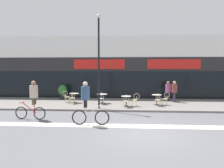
{
  "coord_description": "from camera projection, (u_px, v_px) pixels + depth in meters",
  "views": [
    {
      "loc": [
        -0.78,
        -9.11,
        2.73
      ],
      "look_at": [
        -1.82,
        6.04,
        1.66
      ],
      "focal_mm": 35.0,
      "sensor_mm": 36.0,
      "label": 1
    }
  ],
  "objects": [
    {
      "name": "planter_pot",
      "position": [
        63.0,
        91.0,
        18.57
      ],
      "size": [
        0.74,
        0.74,
        1.22
      ],
      "color": "#232326",
      "rests_on": "sidewalk_slab"
    },
    {
      "name": "bistro_table_2",
      "position": [
        126.0,
        99.0,
        15.11
      ],
      "size": [
        0.69,
        0.69,
        0.71
      ],
      "color": "black",
      "rests_on": "sidewalk_slab"
    },
    {
      "name": "bike_lane_stripe",
      "position": [
        143.0,
        126.0,
        10.33
      ],
      "size": [
        36.0,
        0.7,
        0.01
      ],
      "primitive_type": "cube",
      "color": "silver",
      "rests_on": "ground"
    },
    {
      "name": "cafe_chair_0_side",
      "position": [
        66.0,
        96.0,
        16.73
      ],
      "size": [
        0.58,
        0.4,
        0.9
      ],
      "rotation": [
        0.0,
        0.0,
        0.01
      ],
      "color": "beige",
      "rests_on": "sidewalk_slab"
    },
    {
      "name": "cafe_chair_1_near",
      "position": [
        101.0,
        98.0,
        15.79
      ],
      "size": [
        0.44,
        0.59,
        0.9
      ],
      "rotation": [
        0.0,
        0.0,
        1.67
      ],
      "color": "beige",
      "rests_on": "sidewalk_slab"
    },
    {
      "name": "bistro_table_0",
      "position": [
        74.0,
        96.0,
        16.69
      ],
      "size": [
        0.7,
        0.7,
        0.72
      ],
      "color": "black",
      "rests_on": "sidewalk_slab"
    },
    {
      "name": "lamp_post",
      "position": [
        99.0,
        55.0,
        14.11
      ],
      "size": [
        0.26,
        0.26,
        6.09
      ],
      "color": "black",
      "rests_on": "sidewalk_slab"
    },
    {
      "name": "cyclist_2",
      "position": [
        87.0,
        101.0,
        10.53
      ],
      "size": [
        1.83,
        0.48,
        2.11
      ],
      "rotation": [
        0.0,
        0.0,
        0.03
      ],
      "color": "black",
      "rests_on": "ground"
    },
    {
      "name": "cyclist_1",
      "position": [
        33.0,
        97.0,
        11.65
      ],
      "size": [
        1.73,
        0.52,
        2.08
      ],
      "rotation": [
        0.0,
        0.0,
        3.07
      ],
      "color": "black",
      "rests_on": "ground"
    },
    {
      "name": "ground_plane",
      "position": [
        145.0,
        133.0,
        9.21
      ],
      "size": [
        120.0,
        120.0,
        0.0
      ],
      "primitive_type": "plane",
      "color": "#5B5B60"
    },
    {
      "name": "cafe_chair_0_near",
      "position": [
        72.0,
        97.0,
        16.06
      ],
      "size": [
        0.44,
        0.59,
        0.9
      ],
      "rotation": [
        0.0,
        0.0,
        1.67
      ],
      "color": "beige",
      "rests_on": "sidewalk_slab"
    },
    {
      "name": "storefront_facade",
      "position": [
        135.0,
        68.0,
        20.92
      ],
      "size": [
        40.0,
        4.06,
        5.59
      ],
      "color": "silver",
      "rests_on": "ground"
    },
    {
      "name": "cafe_chair_3_side",
      "position": [
        166.0,
        98.0,
        15.63
      ],
      "size": [
        0.59,
        0.44,
        0.9
      ],
      "rotation": [
        0.0,
        0.0,
        3.25
      ],
      "color": "beige",
      "rests_on": "sidewalk_slab"
    },
    {
      "name": "cafe_chair_2_near",
      "position": [
        126.0,
        100.0,
        14.49
      ],
      "size": [
        0.4,
        0.58,
        0.9
      ],
      "rotation": [
        0.0,
        0.0,
        1.56
      ],
      "color": "beige",
      "rests_on": "sidewalk_slab"
    },
    {
      "name": "pedestrian_near_end",
      "position": [
        168.0,
        89.0,
        17.54
      ],
      "size": [
        0.49,
        0.49,
        1.59
      ],
      "rotation": [
        0.0,
        0.0,
        0.21
      ],
      "color": "black",
      "rests_on": "sidewalk_slab"
    },
    {
      "name": "cafe_chair_3_near",
      "position": [
        158.0,
        99.0,
        15.04
      ],
      "size": [
        0.45,
        0.6,
        0.9
      ],
      "rotation": [
        0.0,
        0.0,
        1.71
      ],
      "color": "beige",
      "rests_on": "sidewalk_slab"
    },
    {
      "name": "bistro_table_1",
      "position": [
        102.0,
        97.0,
        16.41
      ],
      "size": [
        0.76,
        0.76,
        0.7
      ],
      "color": "black",
      "rests_on": "sidewalk_slab"
    },
    {
      "name": "bistro_table_3",
      "position": [
        157.0,
        98.0,
        15.66
      ],
      "size": [
        0.69,
        0.69,
        0.74
      ],
      "color": "black",
      "rests_on": "sidewalk_slab"
    },
    {
      "name": "pedestrian_far_end",
      "position": [
        174.0,
        90.0,
        16.99
      ],
      "size": [
        0.44,
        0.44,
        1.64
      ],
      "rotation": [
        0.0,
        0.0,
        3.1
      ],
      "color": "#382D47",
      "rests_on": "sidewalk_slab"
    },
    {
      "name": "cafe_chair_2_side",
      "position": [
        135.0,
        99.0,
        15.06
      ],
      "size": [
        0.58,
        0.42,
        0.9
      ],
      "rotation": [
        0.0,
        0.0,
        3.1
      ],
      "color": "beige",
      "rests_on": "sidewalk_slab"
    },
    {
      "name": "sidewalk_slab",
      "position": [
        137.0,
        104.0,
        16.42
      ],
      "size": [
        40.0,
        5.5,
        0.12
      ],
      "primitive_type": "cube",
      "color": "slate",
      "rests_on": "ground"
    }
  ]
}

